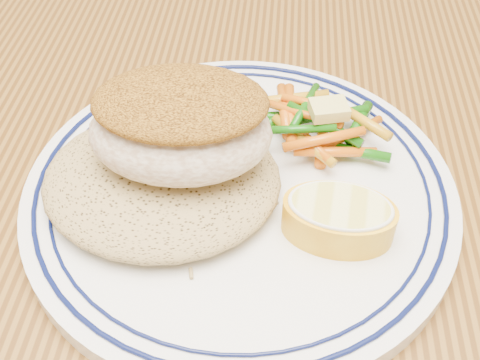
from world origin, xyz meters
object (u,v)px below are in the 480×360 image
rice_pilaf (162,176)px  lemon_wedge (339,217)px  plate (240,191)px  fish_fillet (180,125)px  vegetable_pile (316,124)px  dining_table (197,265)px

rice_pilaf → lemon_wedge: (0.11, -0.03, -0.00)m
plate → fish_fillet: (-0.03, -0.00, 0.06)m
fish_fillet → vegetable_pile: (0.08, 0.05, -0.04)m
vegetable_pile → lemon_wedge: (0.01, -0.08, 0.00)m
plate → rice_pilaf: size_ratio=1.86×
plate → vegetable_pile: bearing=46.2°
plate → rice_pilaf: (-0.05, -0.01, 0.02)m
rice_pilaf → fish_fillet: (0.01, 0.01, 0.04)m
dining_table → plate: size_ratio=5.39×
vegetable_pile → lemon_wedge: 0.09m
fish_fillet → lemon_wedge: bearing=-19.0°
vegetable_pile → plate: bearing=-133.8°
vegetable_pile → dining_table: bearing=-158.1°
plate → rice_pilaf: rice_pilaf is taller
rice_pilaf → dining_table: bearing=63.7°
fish_fillet → lemon_wedge: size_ratio=1.58×
dining_table → vegetable_pile: size_ratio=15.48×
plate → vegetable_pile: (0.05, 0.05, 0.02)m
dining_table → rice_pilaf: rice_pilaf is taller
vegetable_pile → lemon_wedge: same height
dining_table → plate: (0.04, -0.02, 0.11)m
vegetable_pile → lemon_wedge: bearing=-81.5°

